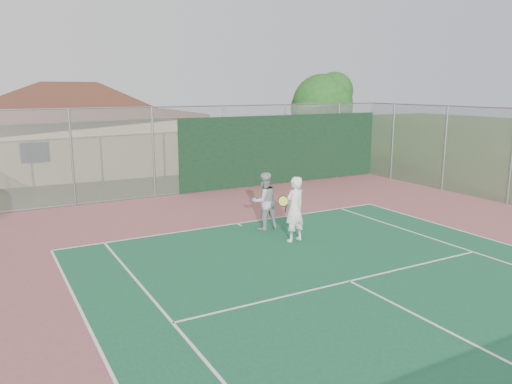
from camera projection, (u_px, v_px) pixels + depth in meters
back_fence at (226, 150)px, 20.74m from camera, size 20.08×0.11×3.53m
side_fence_right at (445, 148)px, 20.66m from camera, size 0.08×9.00×3.50m
clubhouse at (74, 118)px, 25.49m from camera, size 12.80×8.88×5.35m
tree at (324, 107)px, 25.00m from camera, size 3.59×3.40×5.01m
player_white_front at (294, 210)px, 13.76m from camera, size 1.12×0.73×1.82m
player_grey_back at (264, 202)px, 14.93m from camera, size 0.85×0.66×1.74m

